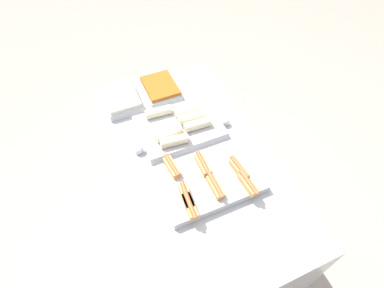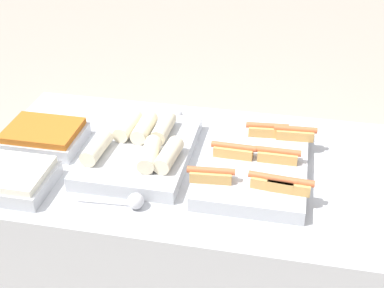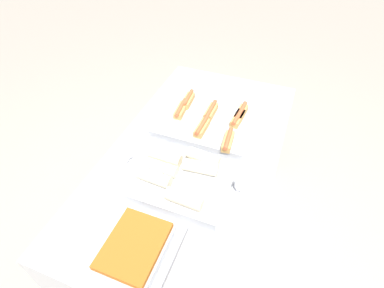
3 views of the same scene
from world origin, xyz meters
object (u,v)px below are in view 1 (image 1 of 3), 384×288
Objects in this scene: serving_spoon_near at (138,149)px; serving_spoon_far at (225,121)px; tray_hotdogs at (208,180)px; tray_wraps at (179,126)px; tray_side_front at (122,100)px; tray_side_back at (160,89)px.

serving_spoon_far is at bearing 89.81° from serving_spoon_near.
tray_hotdogs is 1.09× the size of tray_wraps.
serving_spoon_near is (0.43, -0.02, -0.01)m from tray_side_front.
tray_wraps reaches higher than serving_spoon_far.
serving_spoon_far is at bearing 51.11° from tray_side_front.
tray_hotdogs is 2.44× the size of serving_spoon_near.
tray_wraps is at bearing 101.18° from serving_spoon_near.
tray_wraps is 0.28m from serving_spoon_near.
tray_side_front reaches higher than serving_spoon_near.
tray_wraps reaches higher than tray_side_front.
tray_wraps is 0.28m from serving_spoon_far.
tray_wraps is 2.20× the size of serving_spoon_far.
tray_wraps is at bearing -2.00° from tray_side_back.
tray_side_back is (-0.37, 0.01, -0.00)m from tray_wraps.
tray_side_front is 0.69m from serving_spoon_far.
tray_side_front and tray_side_back have the same top height.
tray_hotdogs is 0.45m from serving_spoon_far.
tray_side_back is 0.51m from serving_spoon_far.
tray_hotdogs is 0.45m from serving_spoon_near.
tray_hotdogs reaches higher than tray_side_back.
tray_wraps is 0.45m from tray_side_front.
tray_side_front is at bearing -145.64° from tray_wraps.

